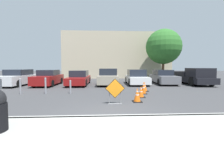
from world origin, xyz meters
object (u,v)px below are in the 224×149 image
parked_car_third (79,78)px  parked_car_sixth (163,77)px  road_closed_sign (115,91)px  bollard_third (20,86)px  traffic_cone_second (141,92)px  pickup_truck (195,77)px  bollard_nearest (70,86)px  parked_car_fourth (108,77)px  traffic_cone_third (144,88)px  bollard_second (46,85)px  traffic_cone_fourth (144,86)px  parked_car_fifth (136,77)px  parked_car_nearest (19,78)px  parked_car_second (48,78)px  traffic_cone_nearest (137,95)px

parked_car_third → parked_car_sixth: 8.53m
road_closed_sign → bollard_third: road_closed_sign is taller
traffic_cone_second → pickup_truck: size_ratio=0.13×
pickup_truck → bollard_nearest: (-11.11, -4.40, -0.27)m
parked_car_fourth → bollard_nearest: bearing=64.5°
traffic_cone_third → bollard_second: bollard_second is taller
traffic_cone_third → pickup_truck: (6.34, 4.72, 0.34)m
traffic_cone_fourth → parked_car_third: parked_car_third is taller
parked_car_fifth → pickup_truck: size_ratio=0.85×
parked_car_fifth → bollard_third: (-8.63, -4.98, -0.14)m
traffic_cone_fourth → parked_car_nearest: 11.72m
traffic_cone_fourth → pickup_truck: (6.00, 3.69, 0.40)m
traffic_cone_fourth → bollard_second: bearing=-173.9°
bollard_second → parked_car_fourth: bearing=49.5°
traffic_cone_third → parked_car_second: bearing=148.1°
traffic_cone_nearest → parked_car_third: size_ratio=0.15×
parked_car_nearest → parked_car_fourth: size_ratio=1.03×
parked_car_sixth → parked_car_fifth: bearing=10.9°
parked_car_third → bollard_third: size_ratio=4.57×
traffic_cone_fourth → bollard_second: size_ratio=0.66×
traffic_cone_fourth → parked_car_fourth: bearing=120.7°
parked_car_sixth → bollard_second: 11.23m
traffic_cone_nearest → traffic_cone_third: (0.89, 2.15, 0.05)m
traffic_cone_second → parked_car_nearest: size_ratio=0.14×
traffic_cone_third → parked_car_second: 9.23m
parked_car_second → traffic_cone_nearest: bearing=135.6°
parked_car_third → road_closed_sign: bearing=111.4°
traffic_cone_second → parked_car_third: 7.70m
parked_car_second → bollard_nearest: 5.49m
parked_car_second → road_closed_sign: bearing=128.8°
traffic_cone_fourth → bollard_third: (-8.29, -0.71, 0.20)m
road_closed_sign → parked_car_second: size_ratio=0.29×
parked_car_third → pickup_truck: size_ratio=0.91×
traffic_cone_nearest → traffic_cone_second: (0.46, 1.08, -0.02)m
traffic_cone_fourth → bollard_nearest: 5.16m
parked_car_fourth → bollard_second: (-4.20, -4.91, -0.17)m
traffic_cone_nearest → parked_car_fifth: bearing=78.0°
parked_car_fourth → traffic_cone_nearest: bearing=102.1°
traffic_cone_third → parked_car_sixth: 6.66m
road_closed_sign → traffic_cone_second: bearing=43.1°
traffic_cone_third → parked_car_fourth: parked_car_fourth is taller
traffic_cone_nearest → parked_car_sixth: (4.42, 7.80, 0.32)m
parked_car_fifth → parked_car_third: bearing=3.7°
traffic_cone_third → bollard_third: bollard_third is taller
traffic_cone_fourth → parked_car_second: bearing=154.8°
parked_car_fifth → traffic_cone_fourth: bearing=87.4°
parked_car_fifth → pickup_truck: 5.69m
traffic_cone_nearest → traffic_cone_fourth: traffic_cone_nearest is taller
bollard_nearest → parked_car_sixth: bearing=32.8°
traffic_cone_nearest → parked_car_fourth: bearing=99.7°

